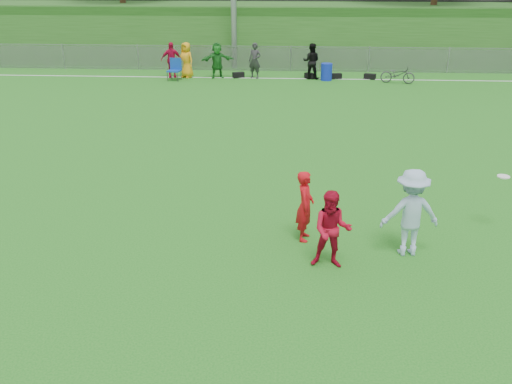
# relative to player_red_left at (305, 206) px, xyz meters

# --- Properties ---
(ground) EXTENTS (120.00, 120.00, 0.00)m
(ground) POSITION_rel_player_red_left_xyz_m (-0.39, -0.83, -0.75)
(ground) COLOR #156618
(ground) RESTS_ON ground
(sideline_far) EXTENTS (60.00, 0.10, 0.01)m
(sideline_far) POSITION_rel_player_red_left_xyz_m (-0.39, 17.17, -0.74)
(sideline_far) COLOR white
(sideline_far) RESTS_ON ground
(fence) EXTENTS (58.00, 0.06, 1.30)m
(fence) POSITION_rel_player_red_left_xyz_m (-0.39, 19.17, -0.10)
(fence) COLOR gray
(fence) RESTS_ON ground
(berm) EXTENTS (120.00, 18.00, 3.00)m
(berm) POSITION_rel_player_red_left_xyz_m (-0.39, 30.17, 0.75)
(berm) COLOR #1C4A14
(berm) RESTS_ON ground
(spectator_row) EXTENTS (7.81, 0.96, 1.69)m
(spectator_row) POSITION_rel_player_red_left_xyz_m (-3.43, 17.17, 0.10)
(spectator_row) COLOR #BB0D38
(spectator_row) RESTS_ON ground
(gear_bags) EXTENTS (7.02, 0.58, 0.26)m
(gear_bags) POSITION_rel_player_red_left_xyz_m (0.74, 17.27, -0.62)
(gear_bags) COLOR black
(gear_bags) RESTS_ON ground
(player_red_left) EXTENTS (0.41, 0.58, 1.50)m
(player_red_left) POSITION_rel_player_red_left_xyz_m (0.00, 0.00, 0.00)
(player_red_left) COLOR red
(player_red_left) RESTS_ON ground
(player_red_center) EXTENTS (0.79, 0.64, 1.52)m
(player_red_center) POSITION_rel_player_red_left_xyz_m (0.48, -1.11, 0.01)
(player_red_center) COLOR #AE0C25
(player_red_center) RESTS_ON ground
(player_blue) EXTENTS (1.21, 0.78, 1.76)m
(player_blue) POSITION_rel_player_red_left_xyz_m (2.02, -0.50, 0.13)
(player_blue) COLOR #9BBBD8
(player_blue) RESTS_ON ground
(frisbee) EXTENTS (0.26, 0.26, 0.02)m
(frisbee) POSITION_rel_player_red_left_xyz_m (4.15, 0.75, 0.46)
(frisbee) COLOR white
(frisbee) RESTS_ON ground
(recycling_bin) EXTENTS (0.69, 0.69, 0.80)m
(recycling_bin) POSITION_rel_player_red_left_xyz_m (1.34, 16.88, -0.35)
(recycling_bin) COLOR #1027B7
(recycling_bin) RESTS_ON ground
(camp_chair) EXTENTS (0.66, 0.67, 1.03)m
(camp_chair) POSITION_rel_player_red_left_xyz_m (-5.93, 16.40, -0.44)
(camp_chair) COLOR #0F3EA4
(camp_chair) RESTS_ON ground
(bicycle) EXTENTS (1.65, 0.88, 0.82)m
(bicycle) POSITION_rel_player_red_left_xyz_m (4.63, 16.37, -0.34)
(bicycle) COLOR #303033
(bicycle) RESTS_ON ground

